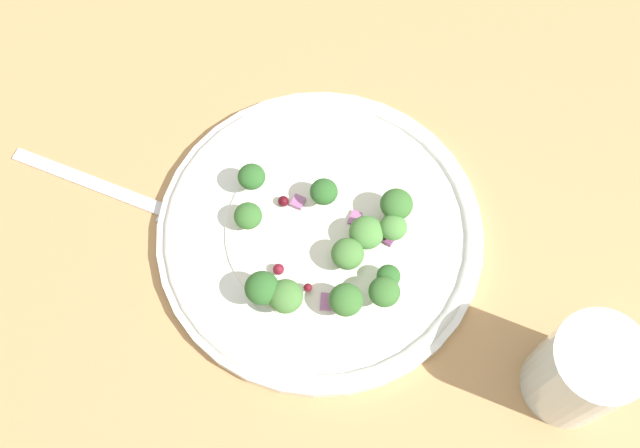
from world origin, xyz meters
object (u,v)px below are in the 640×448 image
plate (320,232)px  broccoli_floret_0 (393,227)px  water_glass (580,374)px  broccoli_floret_1 (396,205)px  fork (117,192)px  broccoli_floret_2 (324,192)px

plate → broccoli_floret_0: 6.62cm
water_glass → plate: bearing=-178.4°
broccoli_floret_0 → broccoli_floret_1: broccoli_floret_1 is taller
broccoli_floret_0 → fork: bearing=-155.3°
broccoli_floret_1 → broccoli_floret_2: (-5.73, -2.51, -0.28)cm
broccoli_floret_2 → fork: bearing=-148.9°
fork → water_glass: bearing=10.9°
plate → broccoli_floret_2: bearing=118.8°
plate → broccoli_floret_1: size_ratio=10.00×
broccoli_floret_0 → broccoli_floret_2: size_ratio=0.97×
plate → broccoli_floret_2: broccoli_floret_2 is taller
fork → water_glass: water_glass is taller
broccoli_floret_1 → broccoli_floret_2: bearing=-156.3°
broccoli_floret_1 → broccoli_floret_2: size_ratio=1.16×
broccoli_floret_0 → broccoli_floret_2: same height
plate → fork: (-17.24, -7.25, -0.61)cm
plate → broccoli_floret_0: (5.30, 3.10, 2.46)cm
broccoli_floret_1 → water_glass: (19.21, -4.24, 1.31)cm
fork → water_glass: 41.88cm
broccoli_floret_0 → broccoli_floret_1: (-0.88, 1.79, 0.30)cm
broccoli_floret_1 → water_glass: water_glass is taller
plate → water_glass: water_glass is taller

